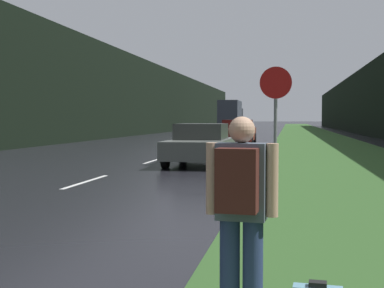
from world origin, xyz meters
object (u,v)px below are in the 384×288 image
(stop_sign, at_px, (275,117))
(delivery_truck, at_px, (231,116))
(car_passing_near, at_px, (201,144))
(car_passing_far, at_px, (237,132))
(hitchhiker_with_backpack, at_px, (241,206))

(stop_sign, distance_m, delivery_truck, 55.53)
(car_passing_near, bearing_deg, car_passing_far, -90.00)
(car_passing_near, bearing_deg, delivery_truck, -85.09)
(stop_sign, xyz_separation_m, car_passing_far, (-2.74, 20.51, -0.85))
(car_passing_near, xyz_separation_m, car_passing_far, (0.00, 13.38, 0.07))
(stop_sign, bearing_deg, delivery_truck, 97.09)
(car_passing_near, relative_size, delivery_truck, 0.56)
(delivery_truck, bearing_deg, stop_sign, -82.91)
(car_passing_far, distance_m, delivery_truck, 34.86)
(car_passing_near, distance_m, delivery_truck, 48.16)
(stop_sign, relative_size, delivery_truck, 0.31)
(hitchhiker_with_backpack, height_order, car_passing_near, hitchhiker_with_backpack)
(stop_sign, distance_m, hitchhiker_with_backpack, 7.14)
(car_passing_far, relative_size, delivery_truck, 0.55)
(stop_sign, bearing_deg, hitchhiker_with_backpack, -90.68)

